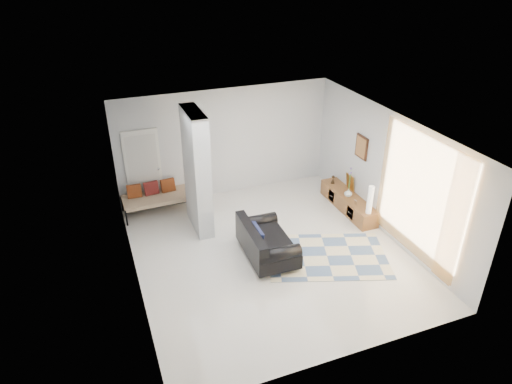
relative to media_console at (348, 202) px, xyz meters
name	(u,v)px	position (x,y,z in m)	size (l,w,h in m)	color
floor	(270,253)	(-2.52, -1.02, -0.20)	(6.00, 6.00, 0.00)	silver
ceiling	(272,130)	(-2.52, -1.02, 2.60)	(6.00, 6.00, 0.00)	white
wall_back	(225,143)	(-2.52, 1.98, 1.20)	(6.00, 6.00, 0.00)	silver
wall_front	(350,289)	(-2.52, -4.02, 1.20)	(6.00, 6.00, 0.00)	silver
wall_left	(130,222)	(-5.27, -1.02, 1.20)	(6.00, 6.00, 0.00)	silver
wall_right	(387,174)	(0.23, -1.02, 1.20)	(6.00, 6.00, 0.00)	silver
partition_column	(197,172)	(-3.62, 0.58, 1.20)	(0.35, 1.20, 2.80)	silver
hallway_door	(144,170)	(-4.62, 1.94, 0.82)	(0.85, 0.06, 2.04)	white
curtain	(419,197)	(0.15, -2.17, 1.25)	(2.55, 2.55, 0.00)	gold
wall_art	(362,147)	(0.20, 0.00, 1.45)	(0.04, 0.45, 0.55)	#3A1D10
media_console	(348,202)	(0.00, 0.00, 0.00)	(0.45, 2.03, 0.80)	brown
loveseat	(265,242)	(-2.67, -1.08, 0.15)	(0.96, 1.59, 0.76)	silver
daybed	(158,196)	(-4.39, 1.61, 0.21)	(1.79, 0.79, 0.77)	black
area_rug	(327,256)	(-1.43, -1.55, -0.20)	(2.49, 1.66, 0.01)	beige
cylinder_lamp	(370,200)	(-0.02, -0.88, 0.53)	(0.12, 0.12, 0.68)	silver
bronze_figurine	(333,179)	(-0.05, 0.72, 0.30)	(0.11, 0.11, 0.22)	#2E2114
vase	(348,193)	(-0.05, -0.03, 0.29)	(0.19, 0.19, 0.20)	silver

